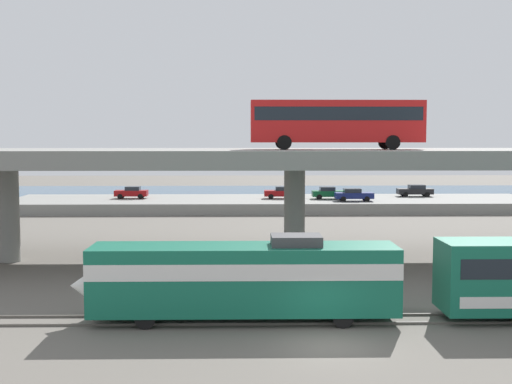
{
  "coord_description": "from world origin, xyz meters",
  "views": [
    {
      "loc": [
        -3.7,
        -27.88,
        8.83
      ],
      "look_at": [
        -2.74,
        21.16,
        4.87
      ],
      "focal_mm": 47.18,
      "sensor_mm": 36.0,
      "label": 1
    }
  ],
  "objects_px": {
    "parked_car_3": "(354,195)",
    "parked_car_4": "(329,193)",
    "parked_car_1": "(132,192)",
    "train_locomotive": "(229,276)",
    "transit_bus_on_overpass": "(336,120)",
    "parked_car_2": "(415,190)",
    "parked_car_0": "(282,192)"
  },
  "relations": [
    {
      "from": "parked_car_0",
      "to": "parked_car_4",
      "type": "height_order",
      "value": "same"
    },
    {
      "from": "parked_car_1",
      "to": "parked_car_0",
      "type": "bearing_deg",
      "value": 178.51
    },
    {
      "from": "parked_car_0",
      "to": "parked_car_1",
      "type": "height_order",
      "value": "same"
    },
    {
      "from": "transit_bus_on_overpass",
      "to": "parked_car_3",
      "type": "relative_size",
      "value": 2.65
    },
    {
      "from": "train_locomotive",
      "to": "parked_car_2",
      "type": "height_order",
      "value": "train_locomotive"
    },
    {
      "from": "parked_car_1",
      "to": "transit_bus_on_overpass",
      "type": "bearing_deg",
      "value": 119.29
    },
    {
      "from": "parked_car_1",
      "to": "parked_car_2",
      "type": "xyz_separation_m",
      "value": [
        36.01,
        2.19,
        0.0
      ]
    },
    {
      "from": "parked_car_2",
      "to": "parked_car_3",
      "type": "height_order",
      "value": "same"
    },
    {
      "from": "train_locomotive",
      "to": "parked_car_3",
      "type": "bearing_deg",
      "value": -106.25
    },
    {
      "from": "parked_car_0",
      "to": "parked_car_1",
      "type": "bearing_deg",
      "value": -1.49
    },
    {
      "from": "parked_car_1",
      "to": "parked_car_4",
      "type": "bearing_deg",
      "value": 177.49
    },
    {
      "from": "parked_car_1",
      "to": "parked_car_3",
      "type": "relative_size",
      "value": 0.89
    },
    {
      "from": "transit_bus_on_overpass",
      "to": "parked_car_1",
      "type": "distance_m",
      "value": 42.43
    },
    {
      "from": "parked_car_1",
      "to": "parked_car_3",
      "type": "height_order",
      "value": "same"
    },
    {
      "from": "parked_car_1",
      "to": "parked_car_4",
      "type": "xyz_separation_m",
      "value": [
        24.42,
        -1.07,
        0.0
      ]
    },
    {
      "from": "parked_car_2",
      "to": "parked_car_4",
      "type": "bearing_deg",
      "value": 15.74
    },
    {
      "from": "parked_car_2",
      "to": "parked_car_4",
      "type": "distance_m",
      "value": 12.04
    },
    {
      "from": "train_locomotive",
      "to": "transit_bus_on_overpass",
      "type": "xyz_separation_m",
      "value": [
        7.22,
        15.24,
        7.88
      ]
    },
    {
      "from": "parked_car_3",
      "to": "train_locomotive",
      "type": "bearing_deg",
      "value": -106.25
    },
    {
      "from": "parked_car_4",
      "to": "transit_bus_on_overpass",
      "type": "bearing_deg",
      "value": -96.53
    },
    {
      "from": "parked_car_3",
      "to": "parked_car_4",
      "type": "distance_m",
      "value": 3.89
    },
    {
      "from": "parked_car_1",
      "to": "parked_car_2",
      "type": "relative_size",
      "value": 0.9
    },
    {
      "from": "transit_bus_on_overpass",
      "to": "parked_car_0",
      "type": "distance_m",
      "value": 36.78
    },
    {
      "from": "parked_car_1",
      "to": "parked_car_2",
      "type": "distance_m",
      "value": 36.08
    },
    {
      "from": "parked_car_1",
      "to": "parked_car_3",
      "type": "distance_m",
      "value": 27.34
    },
    {
      "from": "train_locomotive",
      "to": "parked_car_4",
      "type": "height_order",
      "value": "train_locomotive"
    },
    {
      "from": "transit_bus_on_overpass",
      "to": "parked_car_3",
      "type": "xyz_separation_m",
      "value": [
        6.68,
        32.4,
        -8.0
      ]
    },
    {
      "from": "train_locomotive",
      "to": "parked_car_1",
      "type": "distance_m",
      "value": 53.24
    },
    {
      "from": "parked_car_2",
      "to": "parked_car_4",
      "type": "xyz_separation_m",
      "value": [
        -11.59,
        -3.26,
        -0.0
      ]
    },
    {
      "from": "transit_bus_on_overpass",
      "to": "parked_car_0",
      "type": "bearing_deg",
      "value": -87.24
    },
    {
      "from": "parked_car_0",
      "to": "parked_car_4",
      "type": "distance_m",
      "value": 5.79
    },
    {
      "from": "parked_car_3",
      "to": "transit_bus_on_overpass",
      "type": "bearing_deg",
      "value": -101.64
    }
  ]
}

